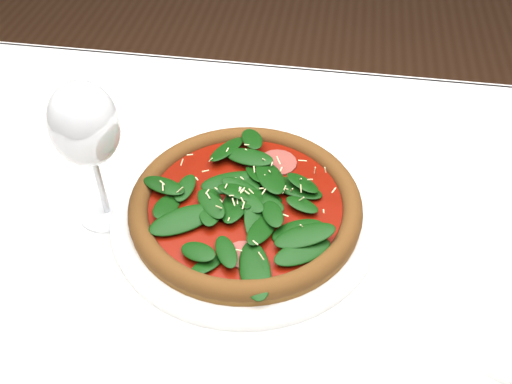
# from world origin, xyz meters

# --- Properties ---
(dining_table) EXTENTS (1.21, 0.81, 0.75)m
(dining_table) POSITION_xyz_m (0.00, 0.00, 0.65)
(dining_table) COLOR silver
(dining_table) RESTS_ON ground
(plate) EXTENTS (0.34, 0.34, 0.01)m
(plate) POSITION_xyz_m (-0.01, 0.04, 0.76)
(plate) COLOR white
(plate) RESTS_ON dining_table
(pizza) EXTENTS (0.38, 0.38, 0.04)m
(pizza) POSITION_xyz_m (-0.01, 0.04, 0.78)
(pizza) COLOR #905B22
(pizza) RESTS_ON plate
(wine_glass) EXTENTS (0.08, 0.08, 0.20)m
(wine_glass) POSITION_xyz_m (-0.19, 0.02, 0.89)
(wine_glass) COLOR white
(wine_glass) RESTS_ON dining_table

